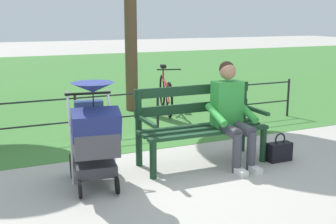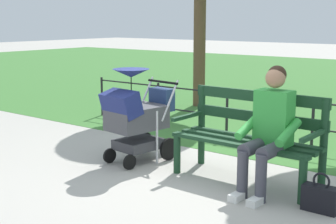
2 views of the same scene
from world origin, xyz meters
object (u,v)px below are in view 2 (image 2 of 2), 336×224
Objects in this scene: person_on_bench at (269,126)px; stroller at (136,114)px; park_bench at (250,133)px; handbag at (320,198)px.

person_on_bench is 1.74m from stroller.
park_bench is 1.44m from stroller.
person_on_bench is 3.45× the size of handbag.
stroller is at bearing 0.73° from person_on_bench.
stroller is (1.73, 0.02, -0.08)m from person_on_bench.
park_bench is at bearing -23.19° from handbag.
park_bench is 4.35× the size of handbag.
person_on_bench reaches higher than stroller.
stroller reaches higher than park_bench.
park_bench is 1.40× the size of stroller.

